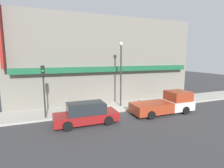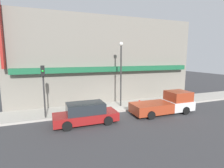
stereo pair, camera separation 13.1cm
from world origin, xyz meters
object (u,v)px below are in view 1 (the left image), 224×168
at_px(parked_car, 86,114).
at_px(fire_hydrant, 139,103).
at_px(traffic_light, 44,83).
at_px(street_lamp, 121,67).
at_px(pickup_truck, 166,104).

distance_m(parked_car, fire_hydrant, 5.91).
relative_size(fire_hydrant, traffic_light, 0.16).
xyz_separation_m(street_lamp, traffic_light, (-6.81, -1.04, -0.97)).
xyz_separation_m(parked_car, fire_hydrant, (5.57, 1.97, -0.26)).
bearing_deg(parked_car, street_lamp, 34.40).
relative_size(pickup_truck, traffic_light, 1.37).
relative_size(parked_car, traffic_light, 1.14).
bearing_deg(fire_hydrant, pickup_truck, -52.59).
xyz_separation_m(parked_car, street_lamp, (4.04, 2.89, 3.15)).
distance_m(parked_car, street_lamp, 5.88).
bearing_deg(pickup_truck, parked_car, -179.88).
height_order(pickup_truck, street_lamp, street_lamp).
relative_size(street_lamp, traffic_light, 1.49).
height_order(fire_hydrant, street_lamp, street_lamp).
distance_m(fire_hydrant, street_lamp, 3.85).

